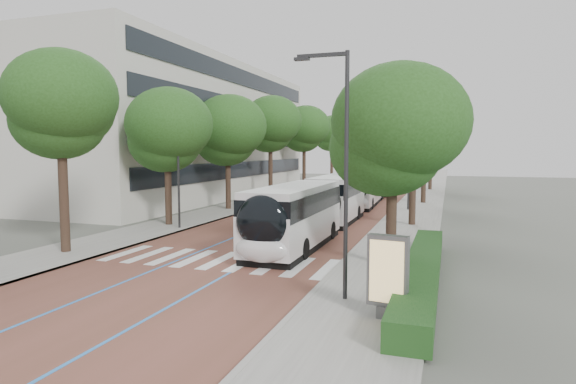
% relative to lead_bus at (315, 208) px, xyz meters
% --- Properties ---
extents(ground, '(160.00, 160.00, 0.00)m').
position_rel_lead_bus_xyz_m(ground, '(-2.61, -8.58, -1.63)').
color(ground, '#51544C').
rests_on(ground, ground).
extents(road, '(11.00, 140.00, 0.02)m').
position_rel_lead_bus_xyz_m(road, '(-2.61, 31.42, -1.62)').
color(road, brown).
rests_on(road, ground).
extents(sidewalk_left, '(4.00, 140.00, 0.12)m').
position_rel_lead_bus_xyz_m(sidewalk_left, '(-10.11, 31.42, -1.57)').
color(sidewalk_left, gray).
rests_on(sidewalk_left, ground).
extents(sidewalk_right, '(4.00, 140.00, 0.12)m').
position_rel_lead_bus_xyz_m(sidewalk_right, '(4.89, 31.42, -1.57)').
color(sidewalk_right, gray).
rests_on(sidewalk_right, ground).
extents(kerb_left, '(0.20, 140.00, 0.14)m').
position_rel_lead_bus_xyz_m(kerb_left, '(-8.21, 31.42, -1.57)').
color(kerb_left, gray).
rests_on(kerb_left, ground).
extents(kerb_right, '(0.20, 140.00, 0.14)m').
position_rel_lead_bus_xyz_m(kerb_right, '(2.99, 31.42, -1.57)').
color(kerb_right, gray).
rests_on(kerb_right, ground).
extents(zebra_crossing, '(10.55, 3.60, 0.01)m').
position_rel_lead_bus_xyz_m(zebra_crossing, '(-2.41, -7.58, -1.60)').
color(zebra_crossing, silver).
rests_on(zebra_crossing, ground).
extents(lane_line_left, '(0.12, 126.00, 0.01)m').
position_rel_lead_bus_xyz_m(lane_line_left, '(-4.21, 31.42, -1.60)').
color(lane_line_left, blue).
rests_on(lane_line_left, road).
extents(lane_line_right, '(0.12, 126.00, 0.01)m').
position_rel_lead_bus_xyz_m(lane_line_right, '(-1.01, 31.42, -1.60)').
color(lane_line_right, blue).
rests_on(lane_line_right, road).
extents(office_building, '(18.11, 40.00, 14.00)m').
position_rel_lead_bus_xyz_m(office_building, '(-22.08, 19.42, 5.37)').
color(office_building, '#AFADA2').
rests_on(office_building, ground).
extents(hedge, '(1.20, 14.00, 0.80)m').
position_rel_lead_bus_xyz_m(hedge, '(6.49, -8.58, -1.11)').
color(hedge, '#143B15').
rests_on(hedge, sidewalk_right).
extents(streetlight_near, '(1.82, 0.20, 8.00)m').
position_rel_lead_bus_xyz_m(streetlight_near, '(4.01, -11.58, 3.19)').
color(streetlight_near, '#28292B').
rests_on(streetlight_near, sidewalk_right).
extents(streetlight_far, '(1.82, 0.20, 8.00)m').
position_rel_lead_bus_xyz_m(streetlight_far, '(4.01, 13.42, 3.19)').
color(streetlight_far, '#28292B').
rests_on(streetlight_far, sidewalk_right).
extents(lamp_post_left, '(0.14, 0.14, 8.00)m').
position_rel_lead_bus_xyz_m(lamp_post_left, '(-8.71, -0.58, 2.49)').
color(lamp_post_left, '#28292B').
rests_on(lamp_post_left, sidewalk_left).
extents(trees_left, '(6.07, 60.40, 9.95)m').
position_rel_lead_bus_xyz_m(trees_left, '(-10.11, 17.87, 5.25)').
color(trees_left, black).
rests_on(trees_left, ground).
extents(trees_right, '(6.04, 47.82, 8.65)m').
position_rel_lead_bus_xyz_m(trees_right, '(5.09, 14.71, 4.22)').
color(trees_right, black).
rests_on(trees_right, ground).
extents(lead_bus, '(2.57, 18.40, 3.20)m').
position_rel_lead_bus_xyz_m(lead_bus, '(0.00, 0.00, 0.00)').
color(lead_bus, black).
rests_on(lead_bus, ground).
extents(bus_queued_0, '(2.89, 12.47, 3.20)m').
position_rel_lead_bus_xyz_m(bus_queued_0, '(-0.04, 16.59, -0.00)').
color(bus_queued_0, silver).
rests_on(bus_queued_0, ground).
extents(bus_queued_1, '(3.05, 12.49, 3.20)m').
position_rel_lead_bus_xyz_m(bus_queued_1, '(-0.08, 29.31, -0.00)').
color(bus_queued_1, silver).
rests_on(bus_queued_1, ground).
extents(bus_queued_2, '(2.56, 12.40, 3.20)m').
position_rel_lead_bus_xyz_m(bus_queued_2, '(-0.05, 42.71, -0.00)').
color(bus_queued_2, silver).
rests_on(bus_queued_2, ground).
extents(ad_panel, '(1.20, 0.52, 2.43)m').
position_rel_lead_bus_xyz_m(ad_panel, '(5.73, -12.98, -0.23)').
color(ad_panel, '#59595B').
rests_on(ad_panel, sidewalk_right).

